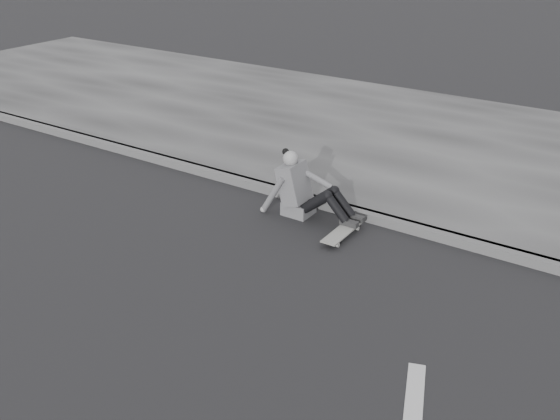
# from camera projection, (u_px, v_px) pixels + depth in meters

# --- Properties ---
(ground) EXTENTS (80.00, 80.00, 0.00)m
(ground) POSITION_uv_depth(u_px,v_px,m) (180.00, 288.00, 6.69)
(ground) COLOR black
(ground) RESTS_ON ground
(curb) EXTENTS (24.00, 0.16, 0.12)m
(curb) POSITION_uv_depth(u_px,v_px,m) (305.00, 198.00, 8.60)
(curb) COLOR #4E4E4E
(curb) RESTS_ON ground
(sidewalk) EXTENTS (24.00, 6.00, 0.12)m
(sidewalk) POSITION_uv_depth(u_px,v_px,m) (395.00, 138.00, 10.87)
(sidewalk) COLOR #3B3B3B
(sidewalk) RESTS_ON ground
(skateboard) EXTENTS (0.20, 0.78, 0.09)m
(skateboard) POSITION_uv_depth(u_px,v_px,m) (343.00, 232.00, 7.70)
(skateboard) COLOR gray
(skateboard) RESTS_ON ground
(seated_woman) EXTENTS (1.38, 0.46, 0.88)m
(seated_woman) POSITION_uv_depth(u_px,v_px,m) (303.00, 190.00, 8.12)
(seated_woman) COLOR #565659
(seated_woman) RESTS_ON ground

